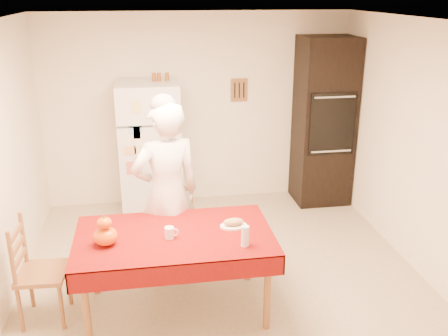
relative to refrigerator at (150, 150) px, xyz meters
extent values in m
plane|color=tan|center=(0.65, -1.88, -0.85)|extent=(4.50, 4.50, 0.00)
cube|color=white|center=(0.65, 0.37, 0.40)|extent=(4.00, 0.02, 2.50)
cube|color=white|center=(0.65, -4.13, 0.40)|extent=(4.00, 0.02, 2.50)
cube|color=white|center=(2.65, -1.88, 0.40)|extent=(0.02, 4.50, 2.50)
cube|color=white|center=(0.65, -1.88, 1.65)|extent=(4.00, 4.50, 0.02)
cube|color=brown|center=(1.20, 0.36, 0.65)|extent=(0.22, 0.02, 0.30)
cube|color=white|center=(0.00, 0.00, 0.00)|extent=(0.75, 0.70, 1.70)
cube|color=silver|center=(0.26, -0.37, 0.60)|extent=(0.03, 0.03, 0.25)
cube|color=silver|center=(0.26, -0.37, -0.15)|extent=(0.03, 0.03, 0.60)
cube|color=black|center=(2.28, 0.05, 0.25)|extent=(0.70, 0.60, 2.20)
cube|color=black|center=(2.28, -0.26, 0.30)|extent=(0.59, 0.02, 0.80)
cylinder|color=brown|center=(-0.59, -2.56, -0.50)|extent=(0.06, 0.06, 0.71)
cylinder|color=brown|center=(-0.59, -1.78, -0.50)|extent=(0.06, 0.06, 0.71)
cylinder|color=brown|center=(0.89, -2.56, -0.50)|extent=(0.06, 0.06, 0.71)
cylinder|color=brown|center=(0.89, -1.78, -0.50)|extent=(0.06, 0.06, 0.71)
cube|color=brown|center=(0.15, -2.17, -0.12)|extent=(1.60, 0.90, 0.04)
cube|color=#530407|center=(0.15, -2.17, -0.09)|extent=(1.70, 1.00, 0.01)
cylinder|color=brown|center=(-0.04, -1.60, -0.64)|extent=(0.04, 0.04, 0.43)
cylinder|color=brown|center=(0.03, -1.26, -0.64)|extent=(0.04, 0.04, 0.43)
cylinder|color=brown|center=(0.31, -1.67, -0.64)|extent=(0.04, 0.04, 0.43)
cylinder|color=brown|center=(0.38, -1.33, -0.64)|extent=(0.04, 0.04, 0.43)
cube|color=brown|center=(0.17, -1.47, -0.40)|extent=(0.49, 0.47, 0.04)
cube|color=brown|center=(0.20, -1.30, -0.15)|extent=(0.36, 0.10, 0.50)
cylinder|color=brown|center=(-0.83, -2.29, -0.64)|extent=(0.04, 0.04, 0.43)
cylinder|color=brown|center=(-1.17, -2.27, -0.64)|extent=(0.04, 0.04, 0.43)
cylinder|color=brown|center=(-0.81, -1.93, -0.64)|extent=(0.04, 0.04, 0.43)
cylinder|color=brown|center=(-1.15, -1.91, -0.64)|extent=(0.04, 0.04, 0.43)
cube|color=brown|center=(-0.99, -2.10, -0.40)|extent=(0.42, 0.44, 0.04)
cube|color=brown|center=(-1.16, -2.09, -0.15)|extent=(0.05, 0.36, 0.50)
imported|color=white|center=(0.12, -1.62, 0.06)|extent=(0.75, 0.59, 1.82)
cylinder|color=white|center=(0.11, -2.22, -0.04)|extent=(0.08, 0.08, 0.10)
ellipsoid|color=#CF3E04|center=(-0.42, -2.25, -0.01)|extent=(0.20, 0.20, 0.15)
ellipsoid|color=#C75804|center=(-0.42, -2.25, 0.11)|extent=(0.12, 0.12, 0.09)
cylinder|color=silver|center=(0.71, -2.46, 0.00)|extent=(0.07, 0.07, 0.18)
cylinder|color=white|center=(0.68, -2.11, -0.08)|extent=(0.24, 0.24, 0.02)
ellipsoid|color=tan|center=(0.68, -2.11, -0.04)|extent=(0.18, 0.10, 0.06)
cylinder|color=brown|center=(0.09, 0.05, 0.90)|extent=(0.05, 0.05, 0.10)
cylinder|color=brown|center=(0.15, 0.05, 0.90)|extent=(0.05, 0.05, 0.10)
cylinder|color=brown|center=(0.25, 0.05, 0.90)|extent=(0.05, 0.05, 0.10)
camera|label=1|loc=(-0.05, -6.03, 1.92)|focal=40.00mm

